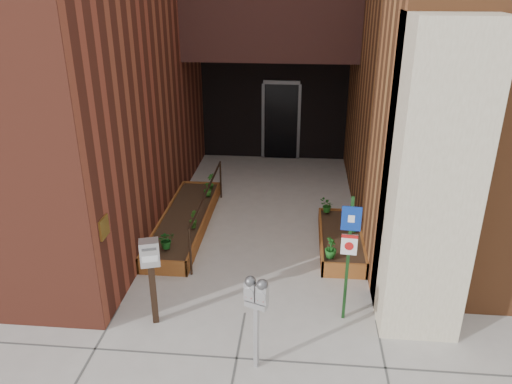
# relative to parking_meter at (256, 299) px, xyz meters

# --- Properties ---
(ground) EXTENTS (80.00, 80.00, 0.00)m
(ground) POSITION_rel_parking_meter_xyz_m (-0.28, 1.12, -1.07)
(ground) COLOR #9E9991
(ground) RESTS_ON ground
(planter_left) EXTENTS (0.90, 3.60, 0.30)m
(planter_left) POSITION_rel_parking_meter_xyz_m (-1.83, 3.82, -0.94)
(planter_left) COLOR brown
(planter_left) RESTS_ON ground
(planter_right) EXTENTS (0.80, 2.20, 0.30)m
(planter_right) POSITION_rel_parking_meter_xyz_m (1.32, 3.32, -0.94)
(planter_right) COLOR brown
(planter_right) RESTS_ON ground
(handrail) EXTENTS (0.04, 3.34, 0.90)m
(handrail) POSITION_rel_parking_meter_xyz_m (-1.33, 3.77, -0.33)
(handrail) COLOR black
(handrail) RESTS_ON ground
(parking_meter) EXTENTS (0.32, 0.21, 1.39)m
(parking_meter) POSITION_rel_parking_meter_xyz_m (0.00, 0.00, 0.00)
(parking_meter) COLOR #A9A9AB
(parking_meter) RESTS_ON ground
(sign_post) EXTENTS (0.28, 0.07, 2.02)m
(sign_post) POSITION_rel_parking_meter_xyz_m (1.22, 1.14, 0.17)
(sign_post) COLOR #143715
(sign_post) RESTS_ON ground
(payment_dropbox) EXTENTS (0.32, 0.28, 1.39)m
(payment_dropbox) POSITION_rel_parking_meter_xyz_m (-1.59, 0.79, -0.07)
(payment_dropbox) COLOR black
(payment_dropbox) RESTS_ON ground
(shrub_left_a) EXTENTS (0.40, 0.40, 0.33)m
(shrub_left_a) POSITION_rel_parking_meter_xyz_m (-1.84, 2.47, -0.61)
(shrub_left_a) COLOR #185419
(shrub_left_a) RESTS_ON planter_left
(shrub_left_b) EXTENTS (0.23, 0.23, 0.33)m
(shrub_left_b) POSITION_rel_parking_meter_xyz_m (-1.54, 3.31, -0.61)
(shrub_left_b) COLOR #265317
(shrub_left_b) RESTS_ON planter_left
(shrub_left_c) EXTENTS (0.25, 0.25, 0.32)m
(shrub_left_c) POSITION_rel_parking_meter_xyz_m (-1.53, 4.83, -0.61)
(shrub_left_c) COLOR #245E1B
(shrub_left_c) RESTS_ON planter_left
(shrub_left_d) EXTENTS (0.26, 0.26, 0.35)m
(shrub_left_d) POSITION_rel_parking_meter_xyz_m (-1.53, 5.26, -0.60)
(shrub_left_d) COLOR #20611B
(shrub_left_d) RESTS_ON planter_left
(shrub_right_a) EXTENTS (0.24, 0.24, 0.37)m
(shrub_right_a) POSITION_rel_parking_meter_xyz_m (1.07, 2.42, -0.59)
(shrub_right_a) COLOR #1A5B1B
(shrub_right_a) RESTS_ON planter_right
(shrub_right_b) EXTENTS (0.27, 0.27, 0.37)m
(shrub_right_b) POSITION_rel_parking_meter_xyz_m (1.57, 3.39, -0.59)
(shrub_right_b) COLOR #1B5D1A
(shrub_right_b) RESTS_ON planter_right
(shrub_right_c) EXTENTS (0.38, 0.38, 0.30)m
(shrub_right_c) POSITION_rel_parking_meter_xyz_m (1.07, 4.22, -0.63)
(shrub_right_c) COLOR #1D601B
(shrub_right_c) RESTS_ON planter_right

